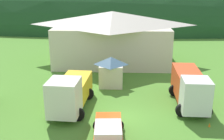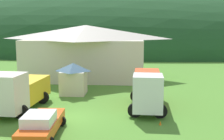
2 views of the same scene
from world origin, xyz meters
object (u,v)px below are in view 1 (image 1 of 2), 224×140
Objects in this scene: heavy_rig_white at (190,87)px; service_pickup_orange at (108,133)px; play_shed_cream at (111,71)px; heavy_rig_striped at (70,92)px; traffic_cone_near_pickup at (209,127)px; depot_building at (112,36)px.

heavy_rig_white reaches higher than service_pickup_orange.
play_shed_cream is at bearing 178.56° from service_pickup_orange.
heavy_rig_striped is at bearing -117.91° from play_shed_cream.
heavy_rig_white is at bearing 101.32° from traffic_cone_near_pickup.
depot_building is at bearing 178.51° from service_pickup_orange.
heavy_rig_white is (7.25, -4.63, 0.13)m from play_shed_cream.
play_shed_cream is 0.59× the size of service_pickup_orange.
heavy_rig_striped is (-2.96, -15.76, -1.89)m from depot_building.
traffic_cone_near_pickup is at bearing 106.26° from service_pickup_orange.
play_shed_cream is 11.81m from traffic_cone_near_pickup.
play_shed_cream reaches higher than service_pickup_orange.
traffic_cone_near_pickup is (7.69, 2.71, -0.83)m from service_pickup_orange.
depot_building reaches higher than heavy_rig_white.
heavy_rig_striped reaches higher than traffic_cone_near_pickup.
service_pickup_orange is (0.33, -11.22, -0.83)m from play_shed_cream.
heavy_rig_striped is 10.58m from heavy_rig_white.
heavy_rig_white is 9.60m from service_pickup_orange.
service_pickup_orange is at bearing 38.51° from heavy_rig_striped.
service_pickup_orange is at bearing -160.60° from traffic_cone_near_pickup.
depot_building is at bearing 114.53° from traffic_cone_near_pickup.
heavy_rig_white is (7.51, -14.29, -1.82)m from depot_building.
depot_building reaches higher than traffic_cone_near_pickup.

